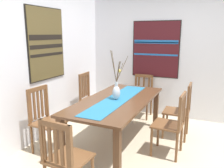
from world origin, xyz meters
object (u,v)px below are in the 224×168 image
at_px(chair_2, 45,118).
at_px(chair_5, 172,123).
at_px(dining_table, 117,105).
at_px(centerpiece_vase, 116,91).
at_px(painting_on_side_wall, 156,49).
at_px(chair_0, 90,97).
at_px(chair_4, 142,95).
at_px(chair_1, 180,110).
at_px(painting_on_back_wall, 46,44).
at_px(chair_3, 65,158).

relative_size(chair_2, chair_5, 1.04).
height_order(dining_table, centerpiece_vase, centerpiece_vase).
bearing_deg(chair_5, chair_2, 110.18).
distance_m(chair_5, painting_on_side_wall, 1.99).
bearing_deg(painting_on_side_wall, chair_0, 130.91).
xyz_separation_m(chair_4, chair_5, (-1.41, -0.89, 0.03)).
relative_size(chair_0, chair_1, 1.04).
bearing_deg(chair_2, centerpiece_vase, -55.27).
xyz_separation_m(chair_4, painting_on_back_wall, (-1.51, 1.23, 1.11)).
relative_size(dining_table, chair_3, 2.18).
height_order(chair_0, painting_on_side_wall, painting_on_side_wall).
bearing_deg(chair_2, dining_table, -54.39).
bearing_deg(chair_5, painting_on_back_wall, 92.70).
distance_m(dining_table, chair_2, 1.11).
xyz_separation_m(chair_1, painting_on_side_wall, (0.97, 0.70, 0.94)).
distance_m(centerpiece_vase, chair_3, 1.45).
bearing_deg(chair_4, dining_table, -178.87).
bearing_deg(chair_0, painting_on_back_wall, 155.58).
distance_m(chair_2, painting_on_back_wall, 1.26).
bearing_deg(centerpiece_vase, chair_0, 50.89).
xyz_separation_m(centerpiece_vase, chair_0, (0.72, 0.89, -0.38)).
relative_size(dining_table, chair_1, 2.14).
distance_m(dining_table, chair_5, 0.87).
relative_size(chair_0, chair_4, 1.11).
relative_size(chair_1, painting_on_back_wall, 0.80).
relative_size(chair_3, chair_5, 0.99).
height_order(centerpiece_vase, chair_3, centerpiece_vase).
bearing_deg(chair_3, centerpiece_vase, 0.81).
height_order(chair_3, chair_4, chair_3).
height_order(centerpiece_vase, chair_4, centerpiece_vase).
height_order(chair_4, painting_on_side_wall, painting_on_side_wall).
relative_size(dining_table, chair_4, 2.29).
relative_size(chair_5, painting_on_side_wall, 0.80).
distance_m(chair_1, painting_on_side_wall, 1.52).
bearing_deg(centerpiece_vase, painting_on_back_wall, 93.35).
relative_size(centerpiece_vase, chair_0, 0.77).
height_order(centerpiece_vase, chair_5, centerpiece_vase).
distance_m(dining_table, chair_0, 1.14).
bearing_deg(chair_0, chair_4, -50.35).
height_order(dining_table, chair_2, chair_2).
relative_size(chair_1, painting_on_side_wall, 0.81).
relative_size(centerpiece_vase, chair_5, 0.81).
bearing_deg(dining_table, chair_1, -53.01).
relative_size(chair_3, painting_on_back_wall, 0.78).
distance_m(chair_0, painting_on_side_wall, 1.69).
distance_m(chair_3, painting_on_side_wall, 3.19).
height_order(centerpiece_vase, chair_0, centerpiece_vase).
xyz_separation_m(centerpiece_vase, chair_2, (-0.62, 0.89, -0.38)).
distance_m(chair_0, chair_4, 1.13).
bearing_deg(chair_5, chair_3, 149.27).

